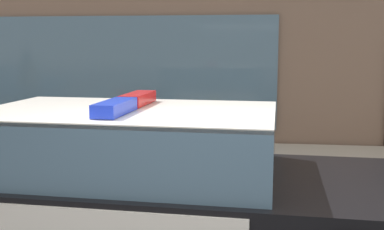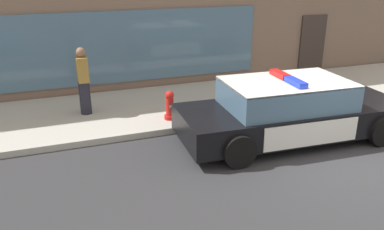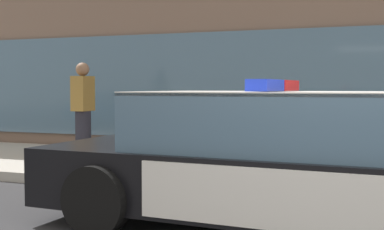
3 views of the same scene
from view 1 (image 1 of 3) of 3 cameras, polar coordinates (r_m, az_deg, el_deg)
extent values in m
cube|color=#B2ADA3|center=(7.31, 5.16, -6.58)|extent=(48.00, 3.42, 0.15)
cube|color=black|center=(4.54, -5.02, -10.44)|extent=(5.24, 2.14, 0.60)
cube|color=silver|center=(4.36, 16.60, -9.26)|extent=(1.85, 1.92, 0.05)
cube|color=silver|center=(5.44, -3.42, -7.22)|extent=(2.16, 0.15, 0.51)
cube|color=yellow|center=(5.45, -3.38, -7.17)|extent=(0.22, 0.02, 0.26)
cube|color=slate|center=(4.44, -7.68, -3.26)|extent=(2.76, 1.82, 0.60)
cube|color=silver|center=(4.39, -7.75, 0.44)|extent=(2.76, 1.82, 0.04)
cube|color=red|center=(4.70, -6.51, 1.97)|extent=(0.23, 0.64, 0.11)
cube|color=blue|center=(4.07, -9.24, 0.91)|extent=(0.23, 0.64, 0.11)
cylinder|color=black|center=(5.35, 15.93, -9.58)|extent=(0.69, 0.26, 0.68)
cylinder|color=black|center=(6.04, -18.44, -7.62)|extent=(0.69, 0.26, 0.68)
cylinder|color=red|center=(7.01, -21.08, -6.73)|extent=(0.28, 0.28, 0.10)
cylinder|color=red|center=(6.94, -21.20, -4.54)|extent=(0.19, 0.19, 0.45)
sphere|color=red|center=(6.89, -21.32, -2.17)|extent=(0.22, 0.22, 0.22)
cylinder|color=#333338|center=(6.87, -21.36, -1.54)|extent=(0.06, 0.06, 0.05)
cylinder|color=#333338|center=(6.81, -21.78, -4.61)|extent=(0.09, 0.10, 0.09)
cylinder|color=#333338|center=(7.06, -20.65, -4.11)|extent=(0.09, 0.10, 0.09)
cylinder|color=#333338|center=(6.88, -20.08, -4.75)|extent=(0.10, 0.12, 0.12)
camera|label=2|loc=(6.86, -110.41, 12.31)|focal=37.24mm
camera|label=3|loc=(1.10, -167.79, -37.94)|focal=48.90mm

